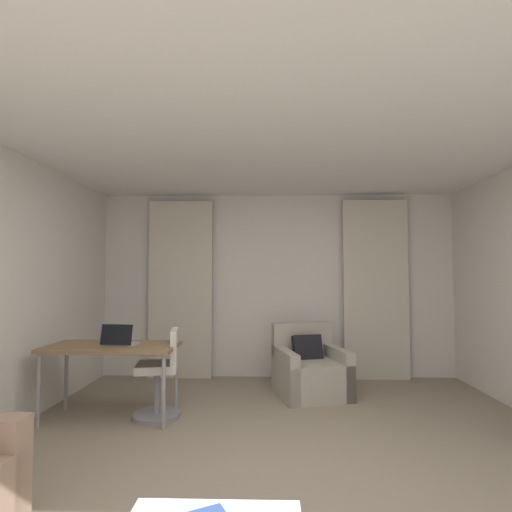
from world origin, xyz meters
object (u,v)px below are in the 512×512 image
Objects in this scene: desk at (112,351)px; laptop at (120,341)px; armchair at (310,371)px; desk_chair at (161,378)px.

laptop is (0.09, -0.03, 0.11)m from desk.
laptop is (-2.00, -0.90, 0.50)m from armchair.
desk_chair is 0.56m from laptop.
armchair is at bearing 22.60° from desk.
laptop is at bearing -155.71° from armchair.
armchair is 0.75× the size of desk.
armchair is at bearing 24.29° from laptop.
laptop is (-0.39, -0.10, 0.38)m from desk_chair.
desk_chair reaches higher than armchair.
desk_chair is 2.56× the size of laptop.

